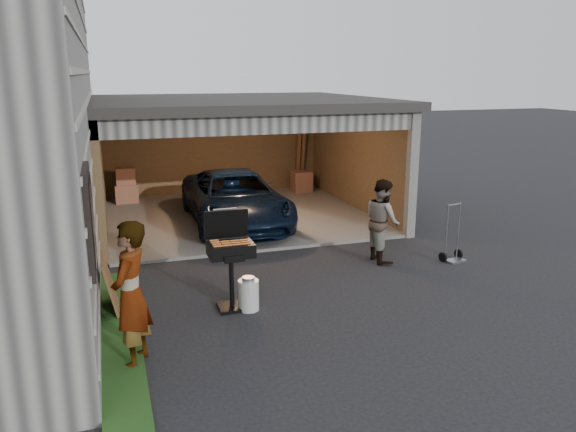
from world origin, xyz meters
The scene contains 10 objects.
ground centered at (0.00, 0.00, 0.00)m, with size 80.00×80.00×0.00m, color black.
groundcover_strip centered at (-2.25, -1.00, 0.03)m, with size 0.50×8.00×0.06m, color #193814.
garage centered at (0.76, 6.79, 1.87)m, with size 6.80×6.30×2.90m.
minivan centered at (0.50, 5.56, 0.61)m, with size 2.02×4.38×1.22m, color black.
woman centered at (-2.10, -0.28, 0.91)m, with size 0.66×0.44×1.82m, color #9BA8C3.
man centered at (2.60, 2.33, 0.79)m, with size 0.76×0.60×1.57m, color #44221A.
bbq_grill centered at (-0.60, 1.03, 0.89)m, with size 0.67×0.59×1.49m.
propane_tank centered at (-0.37, 0.87, 0.24)m, with size 0.31×0.31×0.47m, color silver.
plywood_panel centered at (-2.34, 1.42, 0.43)m, with size 0.04×0.78×0.87m, color brown.
hand_truck centered at (3.88, 1.87, 0.21)m, with size 0.49×0.41×1.12m.
Camera 1 is at (-2.25, -6.81, 3.49)m, focal length 35.00 mm.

